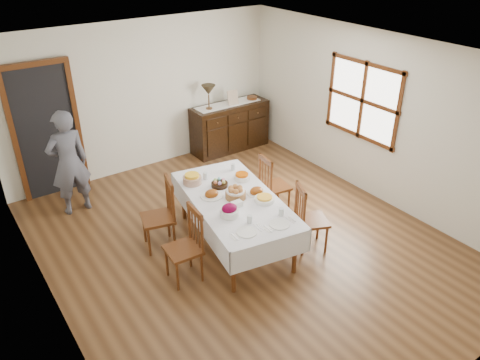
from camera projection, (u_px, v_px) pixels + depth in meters
ground at (244, 242)px, 6.55m from camera, size 6.00×6.00×0.00m
room_shell at (216, 126)px, 5.99m from camera, size 5.02×6.02×2.65m
dining_table at (234, 204)px, 6.24m from camera, size 1.41×2.26×0.72m
chair_left_near at (187, 245)px, 5.68m from camera, size 0.43×0.43×0.97m
chair_left_far at (161, 214)px, 6.25m from camera, size 0.51×0.51×1.01m
chair_right_near at (309, 217)px, 6.22m from camera, size 0.53×0.53×0.96m
chair_right_far at (272, 184)px, 7.04m from camera, size 0.44×0.44×0.95m
sideboard at (230, 127)px, 9.08m from camera, size 1.53×0.56×0.92m
person at (68, 160)px, 6.88m from camera, size 0.56×0.37×1.75m
bread_basket at (236, 193)px, 6.17m from camera, size 0.27×0.27×0.17m
egg_basket at (219, 184)px, 6.46m from camera, size 0.23×0.23×0.11m
ham_platter_a at (212, 194)px, 6.22m from camera, size 0.30×0.30×0.11m
ham_platter_b at (257, 191)px, 6.29m from camera, size 0.27×0.27×0.11m
beet_bowl at (229, 211)px, 5.78m from camera, size 0.24×0.24×0.16m
carrot_bowl at (242, 177)px, 6.63m from camera, size 0.23×0.23×0.10m
pineapple_bowl at (192, 179)px, 6.52m from camera, size 0.26×0.26×0.14m
casserole_dish at (264, 199)px, 6.11m from camera, size 0.27×0.27×0.07m
butter_dish at (237, 204)px, 6.00m from camera, size 0.15×0.11×0.07m
setting_left at (247, 228)px, 5.55m from camera, size 0.44×0.31×0.10m
setting_right at (280, 220)px, 5.69m from camera, size 0.44×0.31×0.10m
glass_far_a at (205, 176)px, 6.63m from camera, size 0.07×0.07×0.11m
glass_far_b at (233, 167)px, 6.88m from camera, size 0.06×0.06×0.10m
runner at (228, 104)px, 8.87m from camera, size 1.30×0.35×0.01m
table_lamp at (208, 91)px, 8.46m from camera, size 0.26×0.26×0.46m
picture_frame at (233, 98)px, 8.78m from camera, size 0.22×0.08×0.28m
deco_bowl at (252, 98)px, 9.10m from camera, size 0.20×0.20×0.06m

